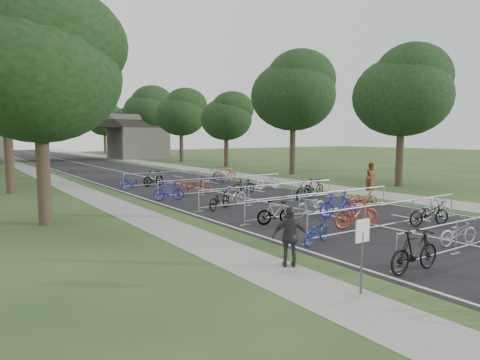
% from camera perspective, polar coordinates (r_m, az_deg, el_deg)
% --- Properties ---
extents(road, '(11.00, 140.00, 0.01)m').
position_cam_1_polar(road, '(55.68, -18.90, 1.77)').
color(road, black).
rests_on(road, ground).
extents(sidewalk_right, '(3.00, 140.00, 0.01)m').
position_cam_1_polar(sidewalk_right, '(58.32, -11.30, 2.16)').
color(sidewalk_right, gray).
rests_on(sidewalk_right, ground).
extents(sidewalk_left, '(2.00, 140.00, 0.01)m').
position_cam_1_polar(sidewalk_left, '(54.17, -26.56, 1.35)').
color(sidewalk_left, gray).
rests_on(sidewalk_left, ground).
extents(lane_markings, '(0.12, 140.00, 0.00)m').
position_cam_1_polar(lane_markings, '(55.68, -18.90, 1.77)').
color(lane_markings, silver).
rests_on(lane_markings, ground).
extents(overpass_bridge, '(31.00, 8.00, 7.05)m').
position_cam_1_polar(overpass_bridge, '(70.13, -22.30, 5.34)').
color(overpass_bridge, '#4C4943').
rests_on(overpass_bridge, ground).
extents(park_sign, '(0.45, 0.06, 1.83)m').
position_cam_1_polar(park_sign, '(10.64, 15.98, -8.00)').
color(park_sign, '#4C4C51').
rests_on(park_sign, ground).
extents(tree_left_0, '(6.72, 6.72, 10.25)m').
position_cam_1_polar(tree_left_0, '(19.95, -24.94, 13.20)').
color(tree_left_0, '#33261C').
rests_on(tree_left_0, ground).
extents(tree_right_0, '(7.17, 7.17, 10.93)m').
position_cam_1_polar(tree_right_0, '(34.17, 21.01, 10.86)').
color(tree_right_0, '#33261C').
rests_on(tree_right_0, ground).
extents(tree_left_1, '(7.56, 7.56, 11.53)m').
position_cam_1_polar(tree_left_1, '(31.85, -28.66, 11.60)').
color(tree_left_1, '#33261C').
rests_on(tree_left_1, ground).
extents(tree_right_1, '(8.18, 8.18, 12.47)m').
position_cam_1_polar(tree_right_1, '(42.26, 7.29, 11.52)').
color(tree_right_1, '#33261C').
rests_on(tree_right_1, ground).
extents(tree_right_2, '(6.16, 6.16, 9.39)m').
position_cam_1_polar(tree_right_2, '(51.70, -1.70, 8.38)').
color(tree_right_2, '#33261C').
rests_on(tree_right_2, ground).
extents(tree_right_3, '(7.17, 7.17, 10.93)m').
position_cam_1_polar(tree_right_3, '(62.17, -7.76, 8.83)').
color(tree_right_3, '#33261C').
rests_on(tree_right_3, ground).
extents(tree_right_4, '(8.18, 8.18, 12.47)m').
position_cam_1_polar(tree_right_4, '(73.13, -12.05, 9.09)').
color(tree_right_4, '#33261C').
rests_on(tree_right_4, ground).
extents(tree_right_5, '(6.16, 6.16, 9.39)m').
position_cam_1_polar(tree_right_5, '(84.26, -15.15, 7.25)').
color(tree_right_5, '#33261C').
rests_on(tree_right_5, ground).
extents(tree_right_6, '(7.17, 7.17, 10.93)m').
position_cam_1_polar(tree_right_6, '(95.68, -17.56, 7.59)').
color(tree_right_6, '#33261C').
rests_on(tree_right_6, ground).
extents(barrier_row_1, '(9.70, 0.08, 1.10)m').
position_cam_1_polar(barrier_row_1, '(16.75, 29.39, -5.98)').
color(barrier_row_1, '#A5A7AD').
rests_on(barrier_row_1, ground).
extents(barrier_row_2, '(9.70, 0.08, 1.10)m').
position_cam_1_polar(barrier_row_2, '(18.57, 19.37, -4.43)').
color(barrier_row_2, '#A5A7AD').
rests_on(barrier_row_2, ground).
extents(barrier_row_3, '(9.70, 0.08, 1.10)m').
position_cam_1_polar(barrier_row_3, '(21.00, 10.98, -3.02)').
color(barrier_row_3, '#A5A7AD').
rests_on(barrier_row_3, ground).
extents(barrier_row_4, '(9.70, 0.08, 1.10)m').
position_cam_1_polar(barrier_row_4, '(23.95, 4.16, -1.82)').
color(barrier_row_4, '#A5A7AD').
rests_on(barrier_row_4, ground).
extents(barrier_row_5, '(9.70, 0.08, 1.10)m').
position_cam_1_polar(barrier_row_5, '(28.00, -2.22, -0.68)').
color(barrier_row_5, '#A5A7AD').
rests_on(barrier_row_5, ground).
extents(barrier_row_6, '(9.70, 0.08, 1.10)m').
position_cam_1_polar(barrier_row_6, '(33.20, -7.74, 0.32)').
color(barrier_row_6, '#A5A7AD').
rests_on(barrier_row_6, ground).
extents(bike_4, '(2.01, 0.66, 1.19)m').
position_cam_1_polar(bike_4, '(12.90, 22.28, -8.83)').
color(bike_4, black).
rests_on(bike_4, ground).
extents(bike_5, '(1.83, 0.88, 0.92)m').
position_cam_1_polar(bike_5, '(16.63, 27.10, -6.24)').
color(bike_5, '#A6A6AE').
rests_on(bike_5, ground).
extents(bike_8, '(1.76, 1.04, 0.88)m').
position_cam_1_polar(bike_8, '(15.30, 10.09, -6.78)').
color(bike_8, navy).
rests_on(bike_8, ground).
extents(bike_9, '(2.15, 1.07, 1.24)m').
position_cam_1_polar(bike_9, '(18.09, 15.27, -4.32)').
color(bike_9, '#9E3617').
rests_on(bike_9, ground).
extents(bike_10, '(2.11, 1.21, 1.05)m').
position_cam_1_polar(bike_10, '(19.65, 23.91, -4.11)').
color(bike_10, black).
rests_on(bike_10, ground).
extents(bike_11, '(1.71, 0.95, 0.99)m').
position_cam_1_polar(bike_11, '(21.01, 24.63, -3.60)').
color(bike_11, '#AEB0B6').
rests_on(bike_11, ground).
extents(bike_12, '(1.74, 0.92, 1.01)m').
position_cam_1_polar(bike_12, '(18.30, 4.76, -4.40)').
color(bike_12, '#A5A7AD').
rests_on(bike_12, ground).
extents(bike_13, '(1.88, 0.79, 0.97)m').
position_cam_1_polar(bike_13, '(20.73, 9.53, -3.28)').
color(bike_13, '#A5A5AD').
rests_on(bike_13, ground).
extents(bike_14, '(2.03, 1.05, 1.17)m').
position_cam_1_polar(bike_14, '(20.35, 12.97, -3.23)').
color(bike_14, '#1B1C97').
rests_on(bike_14, ground).
extents(bike_15, '(1.89, 1.10, 0.94)m').
position_cam_1_polar(bike_15, '(23.38, 16.00, -2.42)').
color(bike_15, maroon).
rests_on(bike_15, ground).
extents(bike_16, '(2.11, 1.59, 1.06)m').
position_cam_1_polar(bike_16, '(21.93, -2.73, -2.57)').
color(bike_16, black).
rests_on(bike_16, ground).
extents(bike_17, '(1.85, 0.65, 1.09)m').
position_cam_1_polar(bike_17, '(22.94, -0.93, -2.15)').
color(bike_17, '#94949B').
rests_on(bike_17, ground).
extents(bike_18, '(2.27, 1.48, 1.13)m').
position_cam_1_polar(bike_18, '(25.51, 8.66, -1.35)').
color(bike_18, '#A5A7AD').
rests_on(bike_18, ground).
extents(bike_19, '(1.78, 0.58, 1.05)m').
position_cam_1_polar(bike_19, '(27.54, 9.83, -0.91)').
color(bike_19, black).
rests_on(bike_19, ground).
extents(bike_20, '(1.90, 0.98, 1.10)m').
position_cam_1_polar(bike_20, '(25.19, -9.46, -1.49)').
color(bike_20, navy).
rests_on(bike_20, ground).
extents(bike_21, '(2.28, 1.31, 1.13)m').
position_cam_1_polar(bike_21, '(27.60, -6.14, -0.76)').
color(bike_21, maroon).
rests_on(bike_21, ground).
extents(bike_22, '(1.67, 0.65, 0.98)m').
position_cam_1_polar(bike_22, '(28.16, 0.52, -0.75)').
color(bike_22, black).
rests_on(bike_22, ground).
extents(bike_23, '(2.02, 0.79, 1.04)m').
position_cam_1_polar(bike_23, '(30.22, 3.68, -0.23)').
color(bike_23, '#B4B3BB').
rests_on(bike_23, ground).
extents(bike_24, '(1.89, 1.42, 0.95)m').
position_cam_1_polar(bike_24, '(31.32, -14.60, -0.29)').
color(bike_24, navy).
rests_on(bike_24, ground).
extents(bike_25, '(1.97, 1.05, 1.14)m').
position_cam_1_polar(bike_25, '(32.58, -11.45, 0.19)').
color(bike_25, '#A5A7AD').
rests_on(bike_25, ground).
extents(bike_26, '(2.13, 1.32, 1.06)m').
position_cam_1_polar(bike_26, '(33.67, -2.89, 0.42)').
color(bike_26, navy).
rests_on(bike_26, ground).
extents(bike_27, '(2.03, 1.32, 1.19)m').
position_cam_1_polar(bike_27, '(35.69, -2.12, 0.85)').
color(bike_27, '#9B3516').
rests_on(bike_27, ground).
extents(pedestrian_b, '(1.08, 0.93, 1.92)m').
position_cam_1_polar(pedestrian_b, '(30.76, 17.13, 0.44)').
color(pedestrian_b, maroon).
rests_on(pedestrian_b, ground).
extents(pedestrian_c, '(1.09, 0.95, 1.76)m').
position_cam_1_polar(pedestrian_c, '(12.47, 6.73, -7.58)').
color(pedestrian_c, '#29292C').
rests_on(pedestrian_c, ground).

